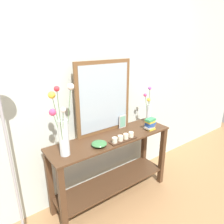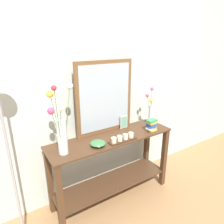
% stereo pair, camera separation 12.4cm
% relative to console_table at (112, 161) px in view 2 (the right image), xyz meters
% --- Properties ---
extents(ground_plane, '(7.00, 6.00, 0.02)m').
position_rel_console_table_xyz_m(ground_plane, '(0.00, 0.00, -0.50)').
color(ground_plane, '#997047').
extents(wall_back, '(6.40, 0.08, 2.70)m').
position_rel_console_table_xyz_m(wall_back, '(0.00, 0.32, 0.86)').
color(wall_back, beige).
rests_on(wall_back, ground).
extents(console_table, '(1.44, 0.41, 0.80)m').
position_rel_console_table_xyz_m(console_table, '(0.00, 0.00, 0.00)').
color(console_table, '#472D1C').
rests_on(console_table, ground).
extents(mirror_leaning, '(0.70, 0.03, 0.81)m').
position_rel_console_table_xyz_m(mirror_leaning, '(0.02, 0.17, 0.72)').
color(mirror_leaning, brown).
rests_on(mirror_leaning, console_table).
extents(tall_vase_left, '(0.27, 0.22, 0.67)m').
position_rel_console_table_xyz_m(tall_vase_left, '(-0.57, -0.04, 0.57)').
color(tall_vase_left, silver).
rests_on(tall_vase_left, console_table).
extents(vase_right, '(0.12, 0.09, 0.49)m').
position_rel_console_table_xyz_m(vase_right, '(0.61, 0.05, 0.49)').
color(vase_right, silver).
rests_on(vase_right, console_table).
extents(candle_tray, '(0.32, 0.09, 0.07)m').
position_rel_console_table_xyz_m(candle_tray, '(0.04, -0.14, 0.34)').
color(candle_tray, '#382316').
rests_on(candle_tray, console_table).
extents(picture_frame_small, '(0.10, 0.01, 0.16)m').
position_rel_console_table_xyz_m(picture_frame_small, '(0.25, 0.13, 0.39)').
color(picture_frame_small, '#B7B2AD').
rests_on(picture_frame_small, console_table).
extents(decorative_bowl, '(0.16, 0.16, 0.05)m').
position_rel_console_table_xyz_m(decorative_bowl, '(-0.23, -0.09, 0.34)').
color(decorative_bowl, '#38703D').
rests_on(decorative_bowl, console_table).
extents(book_stack, '(0.13, 0.10, 0.14)m').
position_rel_console_table_xyz_m(book_stack, '(0.48, -0.10, 0.39)').
color(book_stack, gold).
rests_on(book_stack, console_table).
extents(floor_lamp, '(0.24, 0.24, 1.72)m').
position_rel_console_table_xyz_m(floor_lamp, '(-1.02, -0.00, 0.67)').
color(floor_lamp, '#9E9EA3').
rests_on(floor_lamp, ground).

